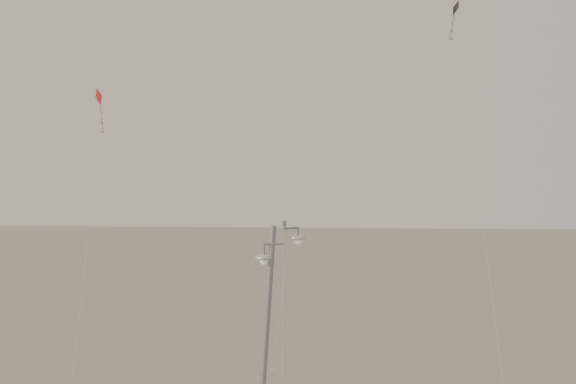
{
  "coord_description": "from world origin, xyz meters",
  "views": [
    {
      "loc": [
        3.14,
        -24.0,
        11.95
      ],
      "look_at": [
        1.52,
        5.0,
        9.92
      ],
      "focal_mm": 50.0,
      "sensor_mm": 36.0,
      "label": 1
    }
  ],
  "objects": [
    {
      "name": "street_lamp",
      "position": [
        1.2,
        -0.39,
        5.04
      ],
      "size": [
        1.69,
        0.93,
        9.44
      ],
      "color": "gray",
      "rests_on": "ground"
    },
    {
      "name": "kite_3",
      "position": [
        -7.52,
        7.26,
        10.45
      ],
      "size": [
        2.68,
        13.49,
        13.99
      ],
      "rotation": [
        0.0,
        0.0,
        -0.54
      ],
      "color": "maroon",
      "rests_on": "ground"
    },
    {
      "name": "kite_4",
      "position": [
        8.61,
        8.91,
        12.99
      ],
      "size": [
        1.85,
        5.17,
        17.59
      ],
      "rotation": [
        0.0,
        0.0,
        1.45
      ],
      "color": "#332B2A",
      "rests_on": "ground"
    }
  ]
}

